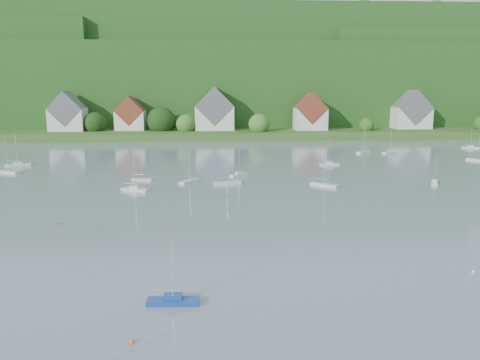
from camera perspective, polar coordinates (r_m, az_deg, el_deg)
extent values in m
cube|color=#29531F|center=(209.52, -4.48, 6.03)|extent=(600.00, 60.00, 3.00)
cube|color=#153D13|center=(283.62, -4.20, 11.15)|extent=(620.00, 160.00, 40.00)
cube|color=#153D13|center=(278.71, -2.13, 12.82)|extent=(240.00, 130.00, 60.00)
sphere|color=#306926|center=(193.40, -6.64, 6.78)|extent=(8.19, 8.19, 8.19)
sphere|color=#306926|center=(203.40, -19.48, 6.28)|extent=(6.49, 6.49, 6.49)
sphere|color=#306926|center=(205.45, 8.73, 7.35)|extent=(12.16, 12.16, 12.16)
sphere|color=#306926|center=(189.95, 2.36, 6.82)|extent=(8.73, 8.73, 8.73)
sphere|color=black|center=(201.01, -17.29, 6.62)|extent=(9.32, 9.32, 9.32)
sphere|color=#255318|center=(201.00, 15.22, 6.45)|extent=(6.24, 6.24, 6.24)
sphere|color=black|center=(220.49, 19.56, 6.76)|extent=(8.16, 8.16, 8.16)
sphere|color=black|center=(196.65, -9.59, 7.13)|extent=(11.92, 11.92, 11.92)
sphere|color=#255318|center=(287.67, -22.15, 16.73)|extent=(10.29, 10.29, 10.29)
sphere|color=black|center=(271.76, -19.61, 17.15)|extent=(7.18, 7.18, 7.18)
sphere|color=#255318|center=(268.76, 4.57, 19.75)|extent=(12.83, 12.83, 12.83)
sphere|color=#306926|center=(257.65, -13.94, 19.65)|extent=(8.18, 8.18, 8.18)
sphere|color=#255318|center=(290.93, -4.07, 19.11)|extent=(12.73, 12.73, 12.73)
sphere|color=#255318|center=(267.86, 14.81, 19.41)|extent=(11.50, 11.50, 11.50)
sphere|color=#255318|center=(291.61, 8.40, 19.07)|extent=(14.65, 14.65, 14.65)
sphere|color=#306926|center=(245.47, 5.29, 20.51)|extent=(11.95, 11.95, 11.95)
sphere|color=#255318|center=(275.14, 22.76, 18.64)|extent=(9.76, 9.76, 9.76)
sphere|color=#306926|center=(290.18, -14.19, 18.63)|extent=(7.07, 7.07, 7.07)
sphere|color=black|center=(254.96, -5.29, 20.02)|extent=(8.21, 8.21, 8.21)
sphere|color=#306926|center=(279.85, -9.31, 19.29)|extent=(12.24, 12.24, 12.24)
sphere|color=#306926|center=(277.09, 21.38, 18.65)|extent=(9.00, 9.00, 9.00)
sphere|color=#306926|center=(267.26, -26.67, 18.72)|extent=(13.65, 13.65, 13.65)
sphere|color=#255318|center=(285.94, 17.49, 18.61)|extent=(8.03, 8.03, 8.03)
sphere|color=#306926|center=(284.87, 17.22, 16.46)|extent=(14.97, 14.97, 14.97)
sphere|color=#255318|center=(275.79, 12.96, 16.67)|extent=(9.78, 9.78, 9.78)
sphere|color=#255318|center=(288.48, 21.20, 16.04)|extent=(12.02, 12.02, 12.02)
sphere|color=black|center=(279.71, 26.35, 15.80)|extent=(11.57, 11.57, 11.57)
sphere|color=#255318|center=(260.87, 24.74, 16.38)|extent=(12.65, 12.65, 12.65)
sphere|color=#306926|center=(273.90, 17.76, 16.46)|extent=(9.48, 9.48, 9.48)
sphere|color=#255318|center=(275.24, -12.98, 15.51)|extent=(12.01, 12.01, 12.01)
sphere|color=black|center=(285.46, 21.12, 15.00)|extent=(15.08, 15.08, 15.08)
sphere|color=#306926|center=(296.12, 17.98, 15.07)|extent=(15.99, 15.99, 15.99)
sphere|color=black|center=(281.77, -5.06, 15.77)|extent=(15.72, 15.72, 15.72)
sphere|color=#255318|center=(277.36, -1.96, 15.69)|extent=(10.54, 10.54, 10.54)
cube|color=beige|center=(204.99, -20.27, 6.93)|extent=(14.00, 10.00, 9.00)
cube|color=#5A5A61|center=(204.75, -20.36, 8.19)|extent=(14.00, 10.40, 14.00)
cube|color=beige|center=(201.11, -13.22, 7.11)|extent=(12.00, 9.00, 8.00)
cube|color=brown|center=(200.88, -13.27, 8.25)|extent=(12.00, 9.36, 12.00)
cube|color=beige|center=(196.99, -3.12, 7.60)|extent=(16.00, 11.00, 10.00)
cube|color=#5A5A61|center=(196.72, -3.14, 9.06)|extent=(16.00, 11.44, 16.00)
cube|color=beige|center=(199.09, 8.57, 7.39)|extent=(13.00, 10.00, 9.00)
cube|color=brown|center=(198.84, 8.60, 8.68)|extent=(13.00, 10.40, 13.00)
cube|color=beige|center=(216.42, 20.19, 7.13)|extent=(15.00, 10.00, 9.00)
cube|color=#5A5A61|center=(216.19, 20.27, 8.32)|extent=(15.00, 10.40, 15.00)
cube|color=navy|center=(47.37, -8.17, -14.47)|extent=(5.11, 1.58, 0.51)
cube|color=navy|center=(47.15, -8.19, -13.92)|extent=(1.80, 1.05, 0.50)
cylinder|color=silver|center=(45.99, -8.29, -10.63)|extent=(0.10, 0.10, 6.33)
cylinder|color=silver|center=(46.97, -9.16, -13.18)|extent=(2.79, 0.17, 0.08)
sphere|color=orange|center=(41.76, -13.07, -18.84)|extent=(0.43, 0.43, 0.43)
sphere|color=orange|center=(77.36, -21.48, -5.06)|extent=(0.50, 0.50, 0.50)
sphere|color=silver|center=(60.20, 26.60, -10.12)|extent=(0.41, 0.41, 0.41)
cube|color=silver|center=(178.45, 26.32, 3.57)|extent=(5.92, 2.77, 0.57)
cube|color=silver|center=(178.39, 26.34, 3.74)|extent=(2.19, 1.52, 0.50)
cylinder|color=silver|center=(178.05, 26.43, 4.80)|extent=(0.10, 0.10, 7.14)
cylinder|color=silver|center=(178.07, 26.09, 3.96)|extent=(3.09, 0.74, 0.08)
cube|color=silver|center=(100.93, -1.56, -0.38)|extent=(6.16, 3.30, 0.59)
cylinder|color=silver|center=(100.20, -1.58, 1.87)|extent=(0.10, 0.10, 7.42)
cylinder|color=silver|center=(100.43, -2.05, 0.26)|extent=(3.15, 1.01, 0.08)
cube|color=silver|center=(137.57, -25.53, 1.67)|extent=(6.69, 3.83, 0.65)
cube|color=silver|center=(137.49, -25.55, 1.91)|extent=(2.55, 1.94, 0.50)
cylinder|color=silver|center=(136.99, -25.68, 3.47)|extent=(0.10, 0.10, 8.06)
cylinder|color=silver|center=(137.46, -25.97, 2.15)|extent=(3.38, 1.25, 0.08)
cube|color=silver|center=(153.93, 14.87, 3.32)|extent=(5.76, 5.31, 0.61)
cylinder|color=silver|center=(153.43, 14.95, 4.85)|extent=(0.10, 0.10, 7.67)
cylinder|color=silver|center=(152.99, 14.72, 3.73)|extent=(2.60, 2.27, 0.08)
cube|color=silver|center=(110.36, 22.68, -0.28)|extent=(3.21, 4.80, 0.47)
cube|color=silver|center=(110.27, 22.70, -0.03)|extent=(1.54, 1.88, 0.50)
cylinder|color=silver|center=(109.81, 22.81, 1.34)|extent=(0.10, 0.10, 5.86)
cylinder|color=silver|center=(109.46, 22.73, 0.23)|extent=(1.19, 2.36, 0.08)
cube|color=silver|center=(107.39, -11.90, 0.06)|extent=(4.82, 2.25, 0.46)
cylinder|color=silver|center=(106.83, -11.97, 1.71)|extent=(0.10, 0.10, 5.81)
cylinder|color=silver|center=(107.43, -12.28, 0.66)|extent=(2.52, 0.61, 0.08)
cube|color=silver|center=(103.41, -6.17, -0.16)|extent=(4.60, 5.40, 0.56)
cylinder|color=silver|center=(102.73, -6.22, 1.90)|extent=(0.10, 0.10, 6.98)
cylinder|color=silver|center=(102.55, -6.49, 0.40)|extent=(1.91, 2.50, 0.08)
cube|color=silver|center=(110.42, -0.10, 0.63)|extent=(4.85, 4.38, 0.51)
cube|color=silver|center=(110.32, -0.10, 0.88)|extent=(2.02, 1.92, 0.50)
cylinder|color=silver|center=(109.83, -0.10, 2.40)|extent=(0.10, 0.10, 6.41)
cylinder|color=silver|center=(109.69, -0.40, 1.17)|extent=(2.22, 1.87, 0.08)
cube|color=silver|center=(127.18, -26.46, 0.88)|extent=(6.30, 3.98, 0.61)
cylinder|color=silver|center=(126.58, -26.63, 2.71)|extent=(0.10, 0.10, 7.64)
cylinder|color=silver|center=(127.65, -26.80, 1.43)|extent=(3.12, 1.40, 0.08)
cube|color=silver|center=(96.79, -12.70, -1.16)|extent=(6.02, 3.87, 0.59)
cube|color=silver|center=(96.68, -12.71, -0.85)|extent=(2.34, 1.88, 0.50)
cylinder|color=silver|center=(96.04, -12.80, 1.14)|extent=(0.10, 0.10, 7.32)
cylinder|color=silver|center=(97.03, -13.16, -0.43)|extent=(2.98, 1.38, 0.08)
cube|color=silver|center=(155.95, 17.85, 3.24)|extent=(5.72, 4.26, 0.57)
cylinder|color=silver|center=(155.49, 17.93, 4.64)|extent=(0.10, 0.10, 7.12)
cylinder|color=silver|center=(155.14, 17.68, 3.65)|extent=(2.74, 1.66, 0.08)
cube|color=silver|center=(148.77, 27.05, 2.18)|extent=(4.93, 5.85, 0.60)
cylinder|color=silver|center=(148.26, 27.19, 3.73)|extent=(0.10, 0.10, 7.52)
cylinder|color=silver|center=(148.96, 26.77, 2.68)|extent=(2.03, 2.71, 0.08)
cube|color=silver|center=(127.71, 10.86, 1.89)|extent=(5.30, 1.92, 0.52)
cube|color=silver|center=(127.63, 10.87, 2.11)|extent=(1.90, 1.18, 0.50)
cylinder|color=silver|center=(127.19, 10.92, 3.44)|extent=(0.10, 0.10, 6.48)
cylinder|color=silver|center=(127.27, 10.55, 2.40)|extent=(2.85, 0.34, 0.08)
cube|color=silver|center=(100.49, 10.27, -0.60)|extent=(5.77, 5.07, 0.60)
cylinder|color=silver|center=(99.74, 10.35, 1.68)|extent=(0.10, 0.10, 7.53)
cylinder|color=silver|center=(100.63, 9.83, 0.13)|extent=(2.64, 2.13, 0.08)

